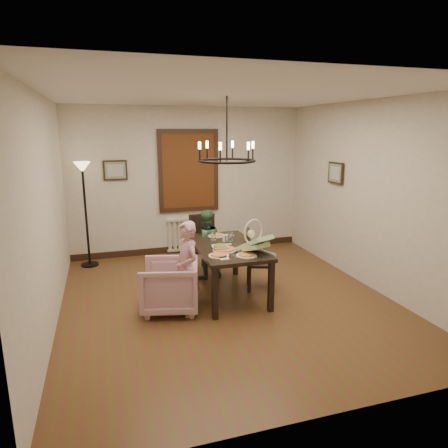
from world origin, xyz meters
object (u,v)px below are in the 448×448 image
drinking_glass (231,238)px  chair_right (260,259)px  armchair (170,286)px  floor_lamp (86,216)px  dining_table (227,251)px  chair_far (205,245)px  seated_man (206,250)px  elderly_woman (187,276)px  baby_bouncer (254,242)px

drinking_glass → chair_right: bearing=-10.9°
armchair → floor_lamp: bearing=-140.3°
dining_table → drinking_glass: 0.23m
chair_far → seated_man: bearing=-96.8°
dining_table → armchair: size_ratio=2.10×
chair_right → elderly_woman: (-1.23, -0.52, 0.05)m
elderly_woman → armchair: bearing=-145.8°
drinking_glass → baby_bouncer: bearing=-77.2°
chair_far → armchair: 1.45m
baby_bouncer → floor_lamp: 3.25m
chair_far → floor_lamp: 2.16m
seated_man → drinking_glass: size_ratio=7.44×
armchair → floor_lamp: 2.52m
chair_right → seated_man: seated_man is taller
chair_far → drinking_glass: 0.87m
chair_right → elderly_woman: bearing=131.1°
armchair → baby_bouncer: 1.27m
drinking_glass → elderly_woman: bearing=-142.5°
chair_far → elderly_woman: 1.51m
elderly_woman → baby_bouncer: baby_bouncer is taller
dining_table → armchair: dining_table is taller
elderly_woman → floor_lamp: size_ratio=0.57×
chair_far → elderly_woman: elderly_woman is taller
chair_right → drinking_glass: bearing=97.2°
floor_lamp → chair_far: bearing=-28.3°
chair_right → floor_lamp: floor_lamp is taller
dining_table → armchair: (-0.89, -0.29, -0.31)m
armchair → drinking_glass: bearing=127.1°
baby_bouncer → drinking_glass: bearing=80.4°
dining_table → drinking_glass: (0.11, 0.14, 0.15)m
drinking_glass → seated_man: bearing=110.7°
baby_bouncer → drinking_glass: 0.62m
drinking_glass → floor_lamp: bearing=139.2°
baby_bouncer → floor_lamp: floor_lamp is taller
seated_man → baby_bouncer: (0.37, -1.21, 0.43)m
chair_far → floor_lamp: floor_lamp is taller
armchair → elderly_woman: elderly_woman is taller
chair_far → baby_bouncer: 1.48m
dining_table → baby_bouncer: 0.57m
chair_right → seated_man: bearing=62.0°
chair_far → drinking_glass: bearing=-73.4°
dining_table → chair_right: size_ratio=1.71×
chair_far → baby_bouncer: baby_bouncer is taller
seated_man → baby_bouncer: bearing=98.9°
chair_right → baby_bouncer: (-0.30, -0.51, 0.44)m
chair_far → baby_bouncer: (0.34, -1.38, 0.40)m
chair_far → seated_man: (-0.03, -0.17, -0.03)m
armchair → drinking_glass: size_ratio=5.99×
dining_table → chair_right: (0.55, 0.05, -0.19)m
seated_man → dining_table: bearing=91.2°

